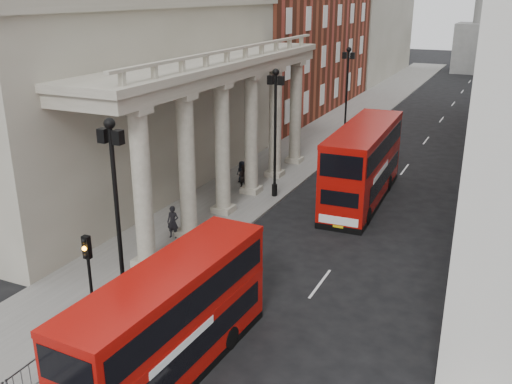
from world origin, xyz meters
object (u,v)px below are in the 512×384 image
(lamp_post_mid, at_px, (275,125))
(lamp_post_north, at_px, (347,88))
(pedestrian_b, at_px, (243,176))
(bus_near, at_px, (171,320))
(bus_far, at_px, (363,162))
(pedestrian_c, at_px, (242,172))
(lamp_post_south, at_px, (117,206))
(traffic_light, at_px, (89,268))
(pedestrian_a, at_px, (173,222))

(lamp_post_mid, bearing_deg, lamp_post_north, 90.00)
(lamp_post_mid, height_order, pedestrian_b, lamp_post_mid)
(lamp_post_mid, xyz_separation_m, bus_near, (3.99, -18.48, -2.75))
(bus_far, xyz_separation_m, pedestrian_c, (-8.60, -0.18, -1.70))
(lamp_post_south, height_order, traffic_light, lamp_post_south)
(lamp_post_north, distance_m, pedestrian_a, 25.01)
(traffic_light, height_order, bus_far, bus_far)
(bus_near, xyz_separation_m, pedestrian_b, (-6.64, 19.19, -1.23))
(lamp_post_north, height_order, bus_far, lamp_post_north)
(bus_near, relative_size, pedestrian_a, 5.33)
(lamp_post_south, relative_size, bus_near, 0.86)
(lamp_post_north, xyz_separation_m, pedestrian_b, (-2.65, -15.30, -3.98))
(lamp_post_north, relative_size, traffic_light, 1.93)
(lamp_post_mid, xyz_separation_m, traffic_light, (0.10, -18.02, -1.80))
(lamp_post_mid, distance_m, lamp_post_north, 16.00)
(lamp_post_mid, distance_m, traffic_light, 18.11)
(lamp_post_mid, xyz_separation_m, lamp_post_north, (0.00, 16.00, 0.00))
(bus_far, distance_m, pedestrian_c, 8.77)
(lamp_post_south, relative_size, pedestrian_c, 5.42)
(bus_near, bearing_deg, pedestrian_c, 112.35)
(bus_far, bearing_deg, pedestrian_c, 179.19)
(pedestrian_c, bearing_deg, lamp_post_north, 90.00)
(traffic_light, xyz_separation_m, pedestrian_c, (-3.35, 19.72, -2.22))
(bus_far, bearing_deg, lamp_post_south, -108.64)
(bus_near, relative_size, pedestrian_c, 6.30)
(pedestrian_a, bearing_deg, pedestrian_b, 83.02)
(pedestrian_b, bearing_deg, pedestrian_c, -59.47)
(lamp_post_south, height_order, bus_near, lamp_post_south)
(bus_near, height_order, bus_far, bus_far)
(pedestrian_a, xyz_separation_m, pedestrian_b, (-0.28, 9.30, -0.10))
(pedestrian_a, bearing_deg, lamp_post_south, -81.01)
(bus_near, height_order, pedestrian_b, bus_near)
(bus_near, bearing_deg, lamp_post_mid, 104.80)
(lamp_post_mid, distance_m, pedestrian_c, 5.44)
(pedestrian_a, height_order, pedestrian_c, pedestrian_a)
(pedestrian_a, height_order, pedestrian_b, pedestrian_a)
(pedestrian_a, bearing_deg, bus_far, 44.89)
(lamp_post_mid, distance_m, pedestrian_b, 4.84)
(lamp_post_north, bearing_deg, traffic_light, -89.83)
(lamp_post_south, distance_m, pedestrian_a, 8.69)
(bus_far, distance_m, pedestrian_a, 13.10)
(bus_near, height_order, pedestrian_c, bus_near)
(pedestrian_b, xyz_separation_m, pedestrian_c, (-0.60, 0.99, -0.04))
(lamp_post_mid, bearing_deg, traffic_light, -89.68)
(pedestrian_c, bearing_deg, bus_far, 13.97)
(pedestrian_a, relative_size, pedestrian_b, 1.12)
(bus_far, height_order, pedestrian_a, bus_far)
(lamp_post_south, relative_size, pedestrian_a, 4.59)
(lamp_post_mid, relative_size, bus_far, 0.72)
(traffic_light, bearing_deg, bus_near, -6.83)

